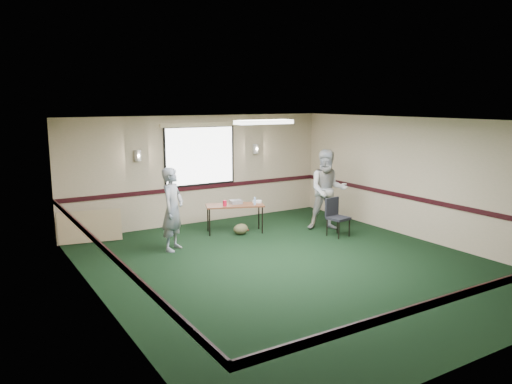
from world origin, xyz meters
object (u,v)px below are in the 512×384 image
projector (236,202)px  folding_table (235,207)px  person_right (328,190)px  conference_chair (336,214)px  person_left (173,209)px

projector → folding_table: bearing=-124.3°
projector → person_right: bearing=-17.1°
projector → conference_chair: size_ratio=0.31×
folding_table → conference_chair: size_ratio=1.66×
folding_table → conference_chair: conference_chair is taller
folding_table → person_left: 1.86m
folding_table → conference_chair: (1.83, -1.44, -0.11)m
folding_table → person_left: size_ratio=0.83×
projector → conference_chair: (1.76, -1.51, -0.20)m
conference_chair → person_right: person_right is taller
person_right → projector: bearing=-175.3°
conference_chair → folding_table: bearing=133.8°
person_left → person_right: size_ratio=0.90×
projector → person_left: 1.94m
projector → conference_chair: bearing=-31.3°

